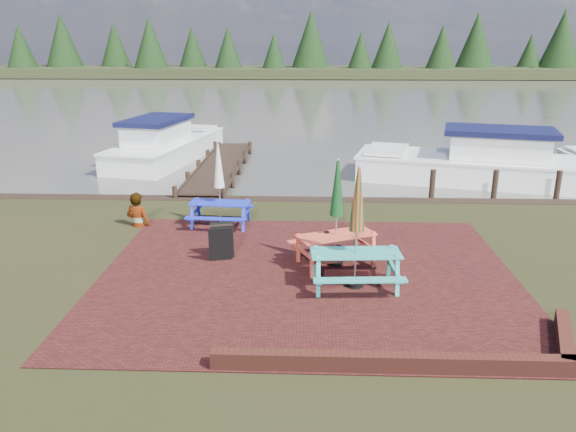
# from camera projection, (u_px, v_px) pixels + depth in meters

# --- Properties ---
(ground) EXTENTS (120.00, 120.00, 0.00)m
(ground) POSITION_uv_depth(u_px,v_px,m) (307.00, 296.00, 11.27)
(ground) COLOR black
(ground) RESTS_ON ground
(paving) EXTENTS (9.00, 7.50, 0.02)m
(paving) POSITION_uv_depth(u_px,v_px,m) (307.00, 276.00, 12.21)
(paving) COLOR #381311
(paving) RESTS_ON ground
(brick_wall) EXTENTS (6.21, 1.79, 0.30)m
(brick_wall) POSITION_uv_depth(u_px,v_px,m) (442.00, 357.00, 8.84)
(brick_wall) COLOR #4C1E16
(brick_wall) RESTS_ON ground
(water) EXTENTS (120.00, 60.00, 0.02)m
(water) POSITION_uv_depth(u_px,v_px,m) (310.00, 99.00, 46.47)
(water) COLOR #403D37
(water) RESTS_ON ground
(far_treeline) EXTENTS (120.00, 10.00, 8.10)m
(far_treeline) POSITION_uv_depth(u_px,v_px,m) (310.00, 50.00, 73.06)
(far_treeline) COLOR black
(far_treeline) RESTS_ON ground
(picnic_table_teal) EXTENTS (1.93, 1.74, 2.54)m
(picnic_table_teal) POSITION_uv_depth(u_px,v_px,m) (356.00, 247.00, 11.43)
(picnic_table_teal) COLOR teal
(picnic_table_teal) RESTS_ON ground
(picnic_table_red) EXTENTS (2.26, 2.17, 2.45)m
(picnic_table_red) POSITION_uv_depth(u_px,v_px,m) (336.00, 230.00, 12.54)
(picnic_table_red) COLOR #DD4F38
(picnic_table_red) RESTS_ON ground
(picnic_table_blue) EXTENTS (1.72, 1.55, 2.25)m
(picnic_table_blue) POSITION_uv_depth(u_px,v_px,m) (220.00, 198.00, 15.20)
(picnic_table_blue) COLOR #1D2BD9
(picnic_table_blue) RESTS_ON ground
(chalkboard) EXTENTS (0.57, 0.63, 0.86)m
(chalkboard) POSITION_uv_depth(u_px,v_px,m) (221.00, 242.00, 12.96)
(chalkboard) COLOR black
(chalkboard) RESTS_ON ground
(jetty) EXTENTS (1.76, 9.08, 1.00)m
(jetty) POSITION_uv_depth(u_px,v_px,m) (220.00, 166.00, 22.09)
(jetty) COLOR black
(jetty) RESTS_ON ground
(boat_jetty) EXTENTS (3.94, 7.75, 2.14)m
(boat_jetty) POSITION_uv_depth(u_px,v_px,m) (165.00, 146.00, 24.25)
(boat_jetty) COLOR white
(boat_jetty) RESTS_ON ground
(boat_near) EXTENTS (8.61, 4.74, 2.21)m
(boat_near) POSITION_uv_depth(u_px,v_px,m) (474.00, 164.00, 20.75)
(boat_near) COLOR white
(boat_near) RESTS_ON ground
(person) EXTENTS (0.78, 0.61, 1.89)m
(person) POSITION_uv_depth(u_px,v_px,m) (136.00, 193.00, 15.15)
(person) COLOR gray
(person) RESTS_ON ground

